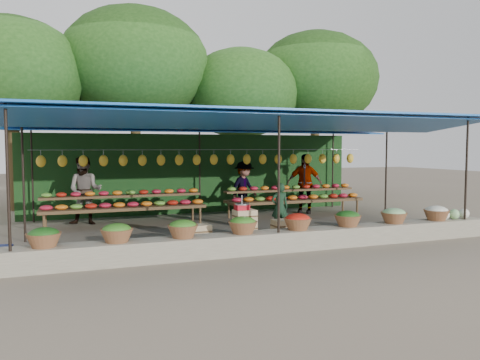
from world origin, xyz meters
name	(u,v)px	position (x,y,z in m)	size (l,w,h in m)	color
ground	(230,229)	(0.00, 0.00, 0.00)	(60.00, 60.00, 0.00)	#6B5D4F
stone_curb	(275,241)	(0.00, -2.75, 0.20)	(10.60, 0.55, 0.40)	#726A5B
stall_canopy	(229,124)	(0.00, 0.07, 2.67)	(10.80, 6.60, 2.82)	black
produce_baskets	(271,223)	(-0.10, -2.75, 0.56)	(8.98, 0.58, 0.34)	brown
netting_backdrop	(198,174)	(0.00, 3.15, 1.25)	(10.60, 0.06, 2.50)	#1F4418
tree_row	(189,78)	(0.50, 6.09, 4.70)	(16.51, 5.50, 7.12)	#3E2E16
fruit_table_left	(125,203)	(-2.49, 1.35, 0.61)	(4.21, 0.95, 0.93)	#513D20
fruit_table_right	(294,196)	(2.51, 1.35, 0.61)	(4.21, 0.95, 0.93)	#513D20
crate_counter	(243,231)	(-0.43, -2.08, 0.31)	(2.36, 0.36, 0.77)	tan
weighing_scale	(242,206)	(-0.47, -2.08, 0.84)	(0.30, 0.30, 0.31)	#B00E1B
vendor_seated	(280,207)	(1.02, -0.80, 0.60)	(0.44, 0.29, 1.20)	#17341F
customer_left	(85,191)	(-3.45, 1.97, 0.92)	(0.90, 0.70, 1.85)	slate
customer_mid	(244,188)	(1.31, 2.42, 0.83)	(1.07, 0.61, 1.65)	slate
customer_right	(304,184)	(3.16, 1.91, 0.94)	(1.10, 0.46, 1.88)	slate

